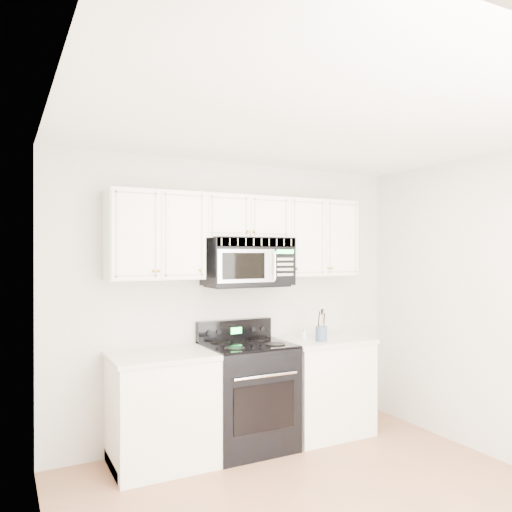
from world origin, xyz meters
TOP-DOWN VIEW (x-y plane):
  - room at (0.00, 0.00)m, footprint 3.51×3.51m
  - base_cabinet_left at (-0.80, 1.44)m, footprint 0.86×0.65m
  - base_cabinet_right at (0.80, 1.44)m, footprint 0.86×0.65m
  - range at (-0.02, 1.43)m, footprint 0.75×0.68m
  - upper_cabinets at (-0.00, 1.58)m, footprint 2.44×0.37m
  - microwave at (0.04, 1.55)m, footprint 0.80×0.45m
  - utensil_crock at (0.69, 1.30)m, footprint 0.11×0.11m
  - shaker_salt at (0.60, 1.46)m, footprint 0.04×0.04m
  - shaker_pepper at (0.66, 1.29)m, footprint 0.04×0.04m

SIDE VIEW (x-z plane):
  - base_cabinet_left at x=-0.80m, z-range -0.03..0.89m
  - base_cabinet_right at x=0.80m, z-range -0.03..0.89m
  - range at x=-0.02m, z-range -0.07..1.04m
  - shaker_salt at x=0.60m, z-range 0.92..1.01m
  - shaker_pepper at x=0.66m, z-range 0.92..1.02m
  - utensil_crock at x=0.69m, z-range 0.85..1.14m
  - room at x=0.00m, z-range 0.00..2.60m
  - microwave at x=0.04m, z-range 1.45..1.89m
  - upper_cabinets at x=0.00m, z-range 1.56..2.31m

